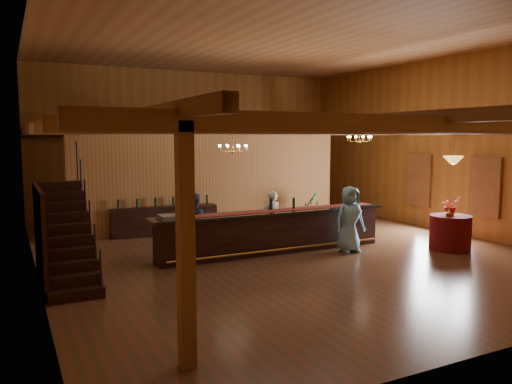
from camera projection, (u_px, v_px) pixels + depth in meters
name	position (u px, v px, depth m)	size (l,w,h in m)	color
floor	(280.00, 249.00, 13.44)	(14.00, 14.00, 0.00)	brown
ceiling	(281.00, 39.00, 12.83)	(14.00, 14.00, 0.00)	#956436
wall_back	(192.00, 143.00, 19.35)	(12.00, 0.10, 5.50)	#97632A
wall_left	(31.00, 149.00, 10.45)	(0.10, 14.00, 5.50)	#97632A
wall_right	(445.00, 145.00, 15.82)	(0.10, 14.00, 5.50)	#97632A
beam_grid	(271.00, 128.00, 13.53)	(11.90, 13.90, 0.39)	brown
support_posts	(290.00, 192.00, 12.82)	(9.20, 10.20, 3.20)	brown
partition_wall	(214.00, 182.00, 16.15)	(9.00, 0.18, 3.10)	brown
window_right_front	(485.00, 187.00, 14.51)	(0.12, 1.05, 1.75)	white
window_right_back	(419.00, 180.00, 16.81)	(0.12, 1.05, 1.75)	white
staircase	(67.00, 235.00, 10.23)	(1.00, 2.80, 2.00)	black
backroom_boxes	(199.00, 205.00, 18.13)	(4.10, 0.60, 1.10)	black
tasting_bar	(273.00, 231.00, 12.98)	(6.52, 0.85, 1.10)	black
beverage_dispenser	(181.00, 206.00, 11.83)	(0.26, 0.26, 0.60)	silver
glass_rack_tray	(170.00, 217.00, 11.64)	(0.50, 0.50, 0.10)	gray
raffle_drum	(351.00, 199.00, 13.95)	(0.34, 0.24, 0.30)	#97542E
bar_bottle_0	(271.00, 205.00, 13.02)	(0.07, 0.07, 0.30)	black
bar_bottle_1	(271.00, 205.00, 13.02)	(0.07, 0.07, 0.30)	black
bar_bottle_2	(294.00, 203.00, 13.33)	(0.07, 0.07, 0.30)	black
backbar_shelf	(165.00, 221.00, 15.27)	(3.17, 0.49, 0.89)	black
round_table	(450.00, 233.00, 13.27)	(1.07, 1.07, 0.92)	#6B030A
chandelier_left	(233.00, 148.00, 13.39)	(0.80, 0.80, 0.65)	#BE832F
chandelier_right	(359.00, 139.00, 16.59)	(0.80, 0.80, 0.41)	#BE832F
pendant_lamp	(453.00, 160.00, 13.05)	(0.52, 0.52, 0.90)	#BE832F
bartender	(272.00, 218.00, 13.85)	(0.55, 0.36, 1.51)	white
staff_second	(193.00, 224.00, 12.74)	(0.76, 0.60, 1.57)	#2C293F
guest	(350.00, 219.00, 12.98)	(0.85, 0.55, 1.73)	#7ABCDE
floor_plant	(310.00, 208.00, 16.81)	(0.66, 0.54, 1.21)	#365928
table_flowers	(450.00, 206.00, 13.27)	(0.46, 0.40, 0.51)	red
table_vase	(449.00, 211.00, 13.08)	(0.15, 0.15, 0.29)	#BE832F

